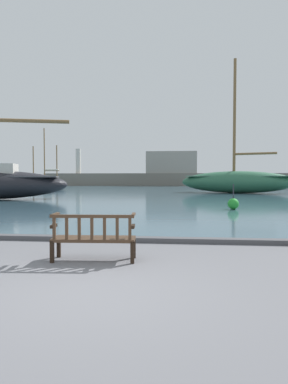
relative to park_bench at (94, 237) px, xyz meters
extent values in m
plane|color=slate|center=(0.32, -1.81, -0.47)|extent=(160.00, 160.00, 0.00)
cube|color=#385666|center=(0.32, 42.19, -0.43)|extent=(100.00, 80.00, 0.08)
cube|color=#4C4C50|center=(0.32, 2.04, -0.41)|extent=(40.00, 0.30, 0.12)
cube|color=black|center=(-0.78, 0.21, -0.26)|extent=(0.07, 0.07, 0.42)
cube|color=black|center=(0.75, 0.31, -0.26)|extent=(0.07, 0.07, 0.42)
cube|color=black|center=(-0.75, -0.24, -0.26)|extent=(0.07, 0.07, 0.42)
cube|color=black|center=(0.78, -0.14, -0.26)|extent=(0.07, 0.07, 0.42)
cube|color=#422D1E|center=(0.00, 0.04, -0.05)|extent=(1.63, 0.62, 0.06)
cube|color=#422D1E|center=(0.01, -0.18, 0.42)|extent=(1.60, 0.15, 0.06)
cube|color=#422D1E|center=(-0.71, -0.23, 0.19)|extent=(0.06, 0.04, 0.41)
cube|color=#422D1E|center=(-0.47, -0.21, 0.19)|extent=(0.06, 0.04, 0.41)
cube|color=#422D1E|center=(-0.23, -0.20, 0.19)|extent=(0.06, 0.04, 0.41)
cube|color=#422D1E|center=(0.01, -0.18, 0.19)|extent=(0.06, 0.04, 0.41)
cube|color=#422D1E|center=(0.25, -0.17, 0.19)|extent=(0.06, 0.04, 0.41)
cube|color=#422D1E|center=(0.49, -0.15, 0.19)|extent=(0.06, 0.04, 0.41)
cube|color=#422D1E|center=(0.73, -0.14, 0.19)|extent=(0.06, 0.04, 0.41)
cube|color=black|center=(-0.76, -0.10, 0.22)|extent=(0.08, 0.30, 0.06)
cube|color=#422D1E|center=(-0.77, -0.01, 0.43)|extent=(0.09, 0.47, 0.04)
cube|color=black|center=(0.77, 0.00, 0.22)|extent=(0.08, 0.30, 0.06)
cube|color=#422D1E|center=(0.77, 0.09, 0.43)|extent=(0.09, 0.47, 0.04)
ellipsoid|color=black|center=(-15.49, 36.31, 0.08)|extent=(5.95, 2.12, 0.95)
cube|color=#4C4C51|center=(-15.49, 36.31, 0.34)|extent=(5.21, 1.68, 0.08)
cube|color=beige|center=(-15.05, 36.26, 0.73)|extent=(1.31, 0.92, 0.70)
cylinder|color=brown|center=(-15.63, 36.33, 3.96)|extent=(0.14, 0.14, 7.15)
cylinder|color=brown|center=(-14.61, 36.20, 2.05)|extent=(2.05, 0.37, 0.11)
cylinder|color=silver|center=(-14.61, 36.20, 2.17)|extent=(1.86, 0.45, 0.22)
cylinder|color=brown|center=(-17.22, 36.53, 2.81)|extent=(0.14, 0.14, 4.86)
cylinder|color=brown|center=(-13.90, 36.11, 2.84)|extent=(0.14, 0.14, 4.92)
cylinder|color=brown|center=(-9.33, 17.06, 5.20)|extent=(6.18, 1.88, 0.27)
ellipsoid|color=#2D6647|center=(7.45, 28.50, 0.71)|extent=(11.67, 6.23, 2.19)
cube|color=#5B9375|center=(7.45, 28.50, 1.31)|extent=(10.15, 5.13, 0.08)
cylinder|color=brown|center=(7.18, 28.59, 7.14)|extent=(0.29, 0.29, 11.58)
cylinder|color=brown|center=(9.09, 27.96, 3.50)|extent=(3.89, 1.46, 0.23)
sphere|color=green|center=(4.29, 10.41, -0.12)|extent=(0.54, 0.54, 0.54)
cylinder|color=#2D2D33|center=(4.29, 10.41, 0.50)|extent=(0.06, 0.06, 0.70)
cube|color=slate|center=(0.32, 58.15, 0.75)|extent=(48.93, 2.40, 2.44)
cube|color=gray|center=(0.29, 58.15, 4.02)|extent=(9.46, 2.00, 4.11)
cylinder|color=beige|center=(-17.65, 58.15, 4.34)|extent=(1.00, 1.00, 4.73)
camera|label=1|loc=(1.64, -6.47, 1.15)|focal=32.00mm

